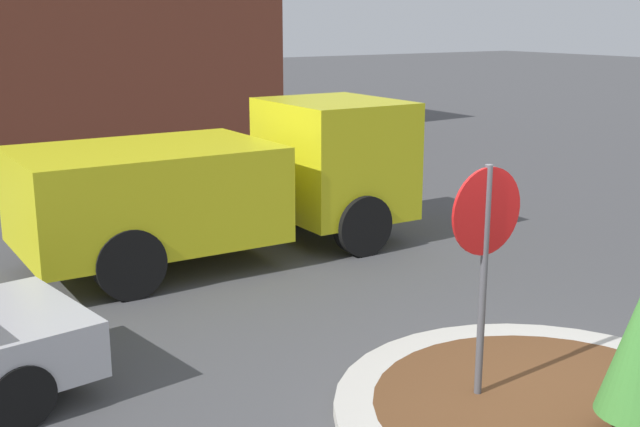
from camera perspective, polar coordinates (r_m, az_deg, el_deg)
ground_plane at (r=7.93m, az=16.13°, el=-13.82°), size 120.00×120.00×0.00m
traffic_island at (r=7.90m, az=16.16°, el=-13.38°), size 4.03×4.03×0.14m
stop_sign at (r=7.40m, az=11.67°, el=-1.91°), size 0.81×0.07×2.34m
utility_truck at (r=12.30m, az=-6.53°, el=2.37°), size 6.01×2.50×2.30m
storefront_building at (r=24.79m, az=-21.68°, el=12.92°), size 14.71×6.07×7.25m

